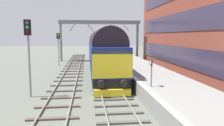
# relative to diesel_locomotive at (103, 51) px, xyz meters

# --- Properties ---
(ground_plane) EXTENTS (140.00, 140.00, 0.00)m
(ground_plane) POSITION_rel_diesel_locomotive_xyz_m (-0.00, -5.09, -2.48)
(ground_plane) COLOR #575C52
(ground_plane) RESTS_ON ground
(track_main) EXTENTS (2.50, 60.00, 0.15)m
(track_main) POSITION_rel_diesel_locomotive_xyz_m (-0.00, -5.09, -2.42)
(track_main) COLOR gray
(track_main) RESTS_ON ground
(track_adjacent_west) EXTENTS (2.50, 60.00, 0.15)m
(track_adjacent_west) POSITION_rel_diesel_locomotive_xyz_m (-3.30, -5.09, -2.42)
(track_adjacent_west) COLOR slate
(track_adjacent_west) RESTS_ON ground
(station_platform) EXTENTS (4.00, 44.00, 1.01)m
(station_platform) POSITION_rel_diesel_locomotive_xyz_m (3.60, -5.09, -1.98)
(station_platform) COLOR gray
(station_platform) RESTS_ON ground
(station_building) EXTENTS (5.77, 35.44, 10.44)m
(station_building) POSITION_rel_diesel_locomotive_xyz_m (10.69, -3.64, 2.74)
(station_building) COLOR brown
(station_building) RESTS_ON ground
(diesel_locomotive) EXTENTS (2.74, 17.71, 4.68)m
(diesel_locomotive) POSITION_rel_diesel_locomotive_xyz_m (0.00, 0.00, 0.00)
(diesel_locomotive) COLOR black
(diesel_locomotive) RESTS_ON ground
(signal_post_near) EXTENTS (0.44, 0.22, 5.01)m
(signal_post_near) POSITION_rel_diesel_locomotive_xyz_m (-5.34, -8.14, 0.71)
(signal_post_near) COLOR gray
(signal_post_near) RESTS_ON ground
(signal_post_mid) EXTENTS (0.44, 0.22, 4.33)m
(signal_post_mid) POSITION_rel_diesel_locomotive_xyz_m (-5.34, 6.89, 0.23)
(signal_post_mid) COLOR gray
(signal_post_mid) RESTS_ON ground
(platform_number_sign) EXTENTS (0.10, 0.44, 1.62)m
(platform_number_sign) POSITION_rel_diesel_locomotive_xyz_m (2.12, -10.28, -0.38)
(platform_number_sign) COLOR slate
(platform_number_sign) RESTS_ON station_platform
(overhead_footbridge) EXTENTS (12.60, 2.00, 6.35)m
(overhead_footbridge) POSITION_rel_diesel_locomotive_xyz_m (0.40, 12.80, 3.28)
(overhead_footbridge) COLOR slate
(overhead_footbridge) RESTS_ON ground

